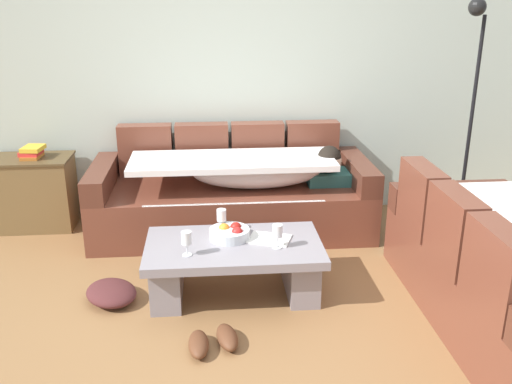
# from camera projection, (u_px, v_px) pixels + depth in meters

# --- Properties ---
(ground_plane) EXTENTS (14.00, 14.00, 0.00)m
(ground_plane) POSITION_uv_depth(u_px,v_px,m) (246.00, 333.00, 3.48)
(ground_plane) COLOR olive
(back_wall) EXTENTS (9.00, 0.10, 2.70)m
(back_wall) POSITION_uv_depth(u_px,v_px,m) (229.00, 68.00, 5.05)
(back_wall) COLOR #B8C7B9
(back_wall) RESTS_ON ground_plane
(couch_along_wall) EXTENTS (2.38, 0.92, 0.88)m
(couch_along_wall) POSITION_uv_depth(u_px,v_px,m) (237.00, 194.00, 4.90)
(couch_along_wall) COLOR brown
(couch_along_wall) RESTS_ON ground_plane
(couch_near_window) EXTENTS (0.92, 1.97, 0.88)m
(couch_near_window) POSITION_uv_depth(u_px,v_px,m) (505.00, 275.00, 3.49)
(couch_near_window) COLOR brown
(couch_near_window) RESTS_ON ground_plane
(coffee_table) EXTENTS (1.20, 0.68, 0.38)m
(coffee_table) POSITION_uv_depth(u_px,v_px,m) (234.00, 262.00, 3.87)
(coffee_table) COLOR gray
(coffee_table) RESTS_ON ground_plane
(fruit_bowl) EXTENTS (0.28, 0.28, 0.10)m
(fruit_bowl) POSITION_uv_depth(u_px,v_px,m) (230.00, 233.00, 3.89)
(fruit_bowl) COLOR silver
(fruit_bowl) RESTS_ON coffee_table
(wine_glass_near_left) EXTENTS (0.07, 0.07, 0.17)m
(wine_glass_near_left) POSITION_uv_depth(u_px,v_px,m) (187.00, 239.00, 3.61)
(wine_glass_near_left) COLOR silver
(wine_glass_near_left) RESTS_ON coffee_table
(wine_glass_near_right) EXTENTS (0.07, 0.07, 0.17)m
(wine_glass_near_right) POSITION_uv_depth(u_px,v_px,m) (277.00, 232.00, 3.72)
(wine_glass_near_right) COLOR silver
(wine_glass_near_right) RESTS_ON coffee_table
(wine_glass_far_back) EXTENTS (0.07, 0.07, 0.17)m
(wine_glass_far_back) POSITION_uv_depth(u_px,v_px,m) (221.00, 216.00, 3.98)
(wine_glass_far_back) COLOR silver
(wine_glass_far_back) RESTS_ON coffee_table
(open_magazine) EXTENTS (0.33, 0.29, 0.01)m
(open_magazine) POSITION_uv_depth(u_px,v_px,m) (269.00, 239.00, 3.87)
(open_magazine) COLOR white
(open_magazine) RESTS_ON coffee_table
(side_cabinet) EXTENTS (0.72, 0.44, 0.64)m
(side_cabinet) POSITION_uv_depth(u_px,v_px,m) (33.00, 192.00, 4.96)
(side_cabinet) COLOR brown
(side_cabinet) RESTS_ON ground_plane
(book_stack_on_cabinet) EXTENTS (0.20, 0.23, 0.10)m
(book_stack_on_cabinet) POSITION_uv_depth(u_px,v_px,m) (32.00, 152.00, 4.84)
(book_stack_on_cabinet) COLOR #B76623
(book_stack_on_cabinet) RESTS_ON side_cabinet
(floor_lamp) EXTENTS (0.33, 0.31, 1.95)m
(floor_lamp) POSITION_uv_depth(u_px,v_px,m) (470.00, 102.00, 4.72)
(floor_lamp) COLOR black
(floor_lamp) RESTS_ON ground_plane
(pair_of_shoes) EXTENTS (0.32, 0.34, 0.09)m
(pair_of_shoes) POSITION_uv_depth(u_px,v_px,m) (213.00, 341.00, 3.33)
(pair_of_shoes) COLOR #59331E
(pair_of_shoes) RESTS_ON ground_plane
(crumpled_garment) EXTENTS (0.49, 0.51, 0.12)m
(crumpled_garment) POSITION_uv_depth(u_px,v_px,m) (111.00, 293.00, 3.83)
(crumpled_garment) COLOR #4C2323
(crumpled_garment) RESTS_ON ground_plane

